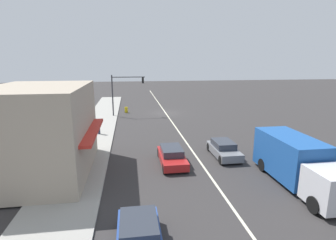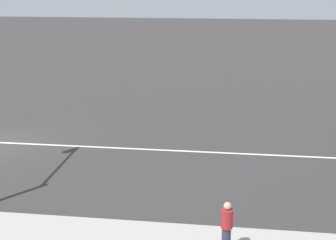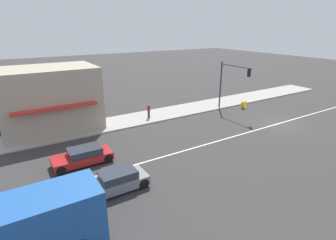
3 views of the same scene
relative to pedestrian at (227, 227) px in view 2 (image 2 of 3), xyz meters
The scene contains 2 objects.
lane_marking_center 13.81m from the pedestrian, 128.10° to the right, with size 0.16×60.00×0.01m, color beige.
pedestrian is the anchor object (origin of this frame).
Camera 2 is at (20.43, 10.74, 7.64)m, focal length 50.00 mm.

